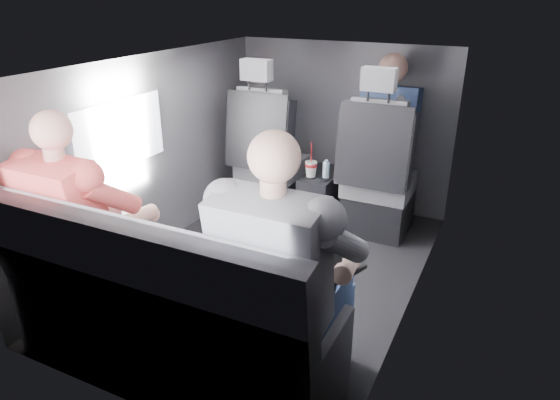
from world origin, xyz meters
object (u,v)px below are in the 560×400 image
at_px(laptop_black, 316,259).
at_px(rear_bench, 169,321).
at_px(front_seat_left, 269,166).
at_px(passenger_rear_left, 87,227).
at_px(passenger_rear_right, 286,275).
at_px(water_bottle, 326,170).
at_px(passenger_front_right, 388,128).
at_px(center_console, 322,197).
at_px(front_seat_right, 377,184).
at_px(laptop_white, 110,217).
at_px(soda_cup, 311,169).

bearing_deg(laptop_black, rear_bench, -153.15).
height_order(front_seat_left, passenger_rear_left, front_seat_left).
bearing_deg(front_seat_left, rear_bench, -76.69).
bearing_deg(rear_bench, passenger_rear_right, 9.57).
height_order(water_bottle, passenger_front_right, passenger_front_right).
relative_size(center_console, passenger_front_right, 0.55).
height_order(rear_bench, passenger_rear_right, passenger_rear_right).
distance_m(front_seat_right, laptop_white, 1.94).
xyz_separation_m(laptop_black, passenger_rear_right, (-0.05, -0.21, 0.02)).
distance_m(water_bottle, passenger_rear_left, 1.86).
distance_m(rear_bench, water_bottle, 1.85).
xyz_separation_m(front_seat_right, passenger_rear_left, (-0.99, -1.81, 0.24)).
relative_size(front_seat_right, laptop_white, 3.84).
xyz_separation_m(front_seat_left, passenger_rear_right, (1.01, -1.81, 0.25)).
bearing_deg(front_seat_right, passenger_front_right, 94.59).
bearing_deg(front_seat_left, soda_cup, -12.01).
relative_size(front_seat_right, center_console, 2.64).
bearing_deg(soda_cup, front_seat_left, 167.99).
distance_m(rear_bench, laptop_black, 0.75).
relative_size(front_seat_left, passenger_front_right, 1.44).
bearing_deg(water_bottle, passenger_rear_right, -74.20).
xyz_separation_m(laptop_white, laptop_black, (1.14, 0.06, 0.00)).
height_order(front_seat_left, center_console, front_seat_left).
height_order(water_bottle, passenger_rear_right, passenger_rear_right).
xyz_separation_m(front_seat_right, soda_cup, (-0.50, -0.09, 0.07)).
bearing_deg(passenger_rear_right, center_console, 106.83).
xyz_separation_m(passenger_rear_left, passenger_front_right, (0.97, 2.07, 0.12)).
bearing_deg(passenger_rear_right, rear_bench, -170.43).
relative_size(front_seat_right, passenger_front_right, 1.44).
distance_m(front_seat_right, center_console, 0.49).
bearing_deg(front_seat_right, center_console, 174.93).
bearing_deg(front_seat_left, water_bottle, -6.13).
bearing_deg(front_seat_right, water_bottle, -171.90).
xyz_separation_m(front_seat_left, front_seat_right, (0.90, 0.00, 0.00)).
height_order(passenger_rear_right, passenger_front_right, passenger_front_right).
xyz_separation_m(front_seat_left, laptop_black, (1.06, -1.59, 0.23)).
bearing_deg(passenger_rear_right, laptop_black, 77.39).
bearing_deg(rear_bench, center_console, 90.00).
xyz_separation_m(rear_bench, laptop_white, (-0.54, 0.25, 0.32)).
height_order(front_seat_left, passenger_rear_right, passenger_rear_right).
height_order(soda_cup, laptop_white, laptop_white).
relative_size(rear_bench, passenger_rear_left, 1.28).
bearing_deg(laptop_white, front_seat_right, 59.20).
relative_size(soda_cup, passenger_rear_left, 0.22).
xyz_separation_m(water_bottle, passenger_front_right, (0.37, 0.31, 0.29)).
bearing_deg(passenger_rear_right, front_seat_right, 93.45).
distance_m(center_console, water_bottle, 0.29).
bearing_deg(laptop_white, passenger_front_right, 63.21).
height_order(center_console, rear_bench, rear_bench).
xyz_separation_m(front_seat_left, rear_bench, (0.45, -1.90, -0.09)).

